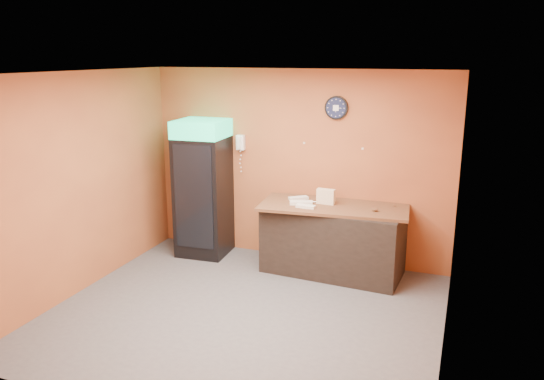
% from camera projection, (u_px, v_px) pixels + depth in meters
% --- Properties ---
extents(floor, '(4.50, 4.50, 0.00)m').
position_uv_depth(floor, '(244.00, 314.00, 6.30)').
color(floor, '#47474C').
rests_on(floor, ground).
extents(back_wall, '(4.50, 0.02, 2.80)m').
position_uv_depth(back_wall, '(297.00, 166.00, 7.76)').
color(back_wall, '#AF5E31').
rests_on(back_wall, floor).
extents(left_wall, '(0.02, 4.00, 2.80)m').
position_uv_depth(left_wall, '(80.00, 184.00, 6.71)').
color(left_wall, '#AF5E31').
rests_on(left_wall, floor).
extents(right_wall, '(0.02, 4.00, 2.80)m').
position_uv_depth(right_wall, '(453.00, 222.00, 5.18)').
color(right_wall, '#AF5E31').
rests_on(right_wall, floor).
extents(ceiling, '(4.50, 4.00, 0.02)m').
position_uv_depth(ceiling, '(241.00, 73.00, 5.60)').
color(ceiling, white).
rests_on(ceiling, back_wall).
extents(beverage_cooler, '(0.76, 0.78, 2.06)m').
position_uv_depth(beverage_cooler, '(202.00, 190.00, 7.97)').
color(beverage_cooler, black).
rests_on(beverage_cooler, floor).
extents(prep_counter, '(1.94, 0.96, 0.95)m').
position_uv_depth(prep_counter, '(333.00, 240.00, 7.39)').
color(prep_counter, black).
rests_on(prep_counter, floor).
extents(wall_clock, '(0.33, 0.06, 0.33)m').
position_uv_depth(wall_clock, '(336.00, 108.00, 7.33)').
color(wall_clock, black).
rests_on(wall_clock, back_wall).
extents(wall_phone, '(0.12, 0.11, 0.23)m').
position_uv_depth(wall_phone, '(240.00, 143.00, 7.94)').
color(wall_phone, white).
rests_on(wall_phone, back_wall).
extents(butcher_paper, '(2.08, 1.08, 0.04)m').
position_uv_depth(butcher_paper, '(334.00, 207.00, 7.26)').
color(butcher_paper, brown).
rests_on(butcher_paper, prep_counter).
extents(sub_roll_stack, '(0.26, 0.11, 0.21)m').
position_uv_depth(sub_roll_stack, '(326.00, 197.00, 7.29)').
color(sub_roll_stack, beige).
rests_on(sub_roll_stack, butcher_paper).
extents(wrapped_sandwich_left, '(0.34, 0.21, 0.04)m').
position_uv_depth(wrapped_sandwich_left, '(301.00, 203.00, 7.30)').
color(wrapped_sandwich_left, silver).
rests_on(wrapped_sandwich_left, butcher_paper).
extents(wrapped_sandwich_mid, '(0.26, 0.11, 0.04)m').
position_uv_depth(wrapped_sandwich_mid, '(306.00, 206.00, 7.13)').
color(wrapped_sandwich_mid, silver).
rests_on(wrapped_sandwich_mid, butcher_paper).
extents(wrapped_sandwich_right, '(0.28, 0.26, 0.04)m').
position_uv_depth(wrapped_sandwich_right, '(298.00, 198.00, 7.54)').
color(wrapped_sandwich_right, silver).
rests_on(wrapped_sandwich_right, butcher_paper).
extents(kitchen_tool, '(0.06, 0.06, 0.06)m').
position_uv_depth(kitchen_tool, '(321.00, 201.00, 7.35)').
color(kitchen_tool, silver).
rests_on(kitchen_tool, butcher_paper).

